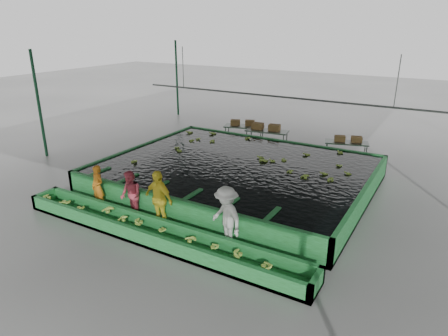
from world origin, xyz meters
The scene contains 21 objects.
ground centered at (0.00, 0.00, 0.00)m, with size 80.00×80.00×0.00m, color gray.
shed_roof centered at (0.00, 0.00, 5.00)m, with size 20.00×22.00×0.04m, color slate.
shed_posts centered at (0.00, 0.00, 2.50)m, with size 20.00×22.00×5.00m, color #133F25, non-canonical shape.
flotation_tank centered at (0.00, 1.50, 0.45)m, with size 10.00×8.00×0.90m, color #227835, non-canonical shape.
tank_water centered at (0.00, 1.50, 0.85)m, with size 9.70×7.70×0.00m, color black.
sorting_trough centered at (0.00, -3.60, 0.25)m, with size 10.00×1.00×0.50m, color #227835, non-canonical shape.
cableway_rail centered at (0.00, 5.00, 3.00)m, with size 0.08×0.08×14.00m, color #59605B.
rail_hanger_left centered at (-5.00, 5.00, 4.00)m, with size 0.04×0.04×2.00m, color #59605B.
rail_hanger_right centered at (5.00, 5.00, 4.00)m, with size 0.04×0.04×2.00m, color #59605B.
worker_a centered at (-3.12, -2.80, 0.77)m, with size 0.56×0.37×1.54m, color orange.
worker_b centered at (-1.60, -2.80, 0.81)m, with size 0.79×0.61×1.62m, color #BE3E4F.
worker_c centered at (-0.44, -2.80, 0.94)m, with size 1.10×0.46×1.88m, color yellow.
worker_d centered at (2.00, -2.80, 0.93)m, with size 1.20×0.69×1.86m, color beige.
packing_table_left centered at (-2.43, 6.79, 0.48)m, with size 2.09×0.84×0.95m, color #59605B, non-canonical shape.
packing_table_mid centered at (-0.98, 6.50, 0.48)m, with size 2.12×0.85×0.97m, color #59605B, non-canonical shape.
packing_table_right centered at (2.99, 6.70, 0.44)m, with size 1.95×0.78×0.89m, color #59605B, non-canonical shape.
box_stack_left centered at (-2.58, 6.86, 0.95)m, with size 1.27×0.35×0.27m, color brown, non-canonical shape.
box_stack_mid centered at (-1.07, 6.56, 0.97)m, with size 1.44×0.40×0.31m, color brown, non-canonical shape.
box_stack_right centered at (3.02, 6.78, 0.89)m, with size 1.22×0.34×0.26m, color brown, non-canonical shape.
floating_bananas centered at (0.00, 2.30, 0.85)m, with size 8.16×5.56×0.11m, color #8CB13C, non-canonical shape.
trough_bananas centered at (0.00, -3.60, 0.40)m, with size 8.81×0.59×0.12m, color #8CB13C, non-canonical shape.
Camera 1 is at (7.05, -11.56, 6.12)m, focal length 32.00 mm.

